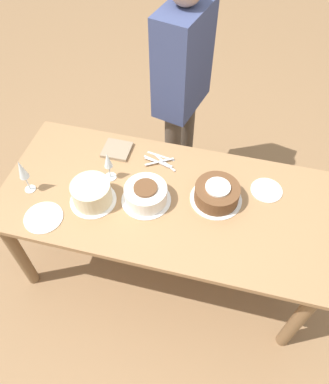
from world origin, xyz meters
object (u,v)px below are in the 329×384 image
Objects in this scene: wine_glass_far at (108,162)px; person_cutting at (182,80)px; cake_front_chocolate at (217,194)px; wine_glass_near at (22,170)px; cake_back_decorated at (92,193)px; cake_center_white at (146,194)px.

wine_glass_far is 0.12× the size of person_cutting.
cake_front_chocolate is 0.18× the size of person_cutting.
wine_glass_near is at bearing -22.45° from person_cutting.
cake_back_decorated reaches higher than cake_front_chocolate.
wine_glass_far is at bearing -154.27° from wine_glass_near.
wine_glass_far is at bearing -23.92° from cake_center_white.
wine_glass_far is at bearing -0.87° from cake_front_chocolate.
cake_back_decorated is (0.27, 0.07, 0.01)m from cake_center_white.
wine_glass_far is (-0.39, -0.19, -0.03)m from wine_glass_near.
cake_front_chocolate is at bearing -169.65° from wine_glass_near.
cake_center_white is 1.07× the size of cake_back_decorated.
cake_center_white is 0.17× the size of person_cutting.
cake_center_white is 0.96× the size of cake_front_chocolate.
person_cutting is (-0.28, -0.86, 0.15)m from cake_back_decorated.
person_cutting is (-0.01, -0.79, 0.16)m from cake_center_white.
person_cutting is (-0.64, -0.87, 0.05)m from wine_glass_near.
wine_glass_near is (0.98, 0.18, 0.11)m from cake_front_chocolate.
cake_back_decorated is 0.37m from wine_glass_near.
cake_front_chocolate is 0.64m from cake_back_decorated.
cake_center_white is at bearing -172.35° from wine_glass_near.
person_cutting reaches higher than cake_center_white.
person_cutting is (-0.25, -0.68, 0.09)m from wine_glass_far.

